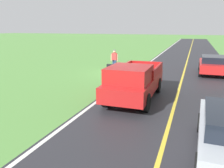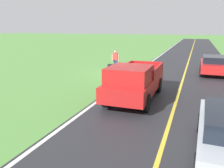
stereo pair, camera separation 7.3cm
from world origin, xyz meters
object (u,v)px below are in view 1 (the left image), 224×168
object	(u,v)px
pickup_truck_passing	(134,81)
sedan_near_oncoming	(212,64)
suitcase_carried	(109,67)
hitchhiker_walking	(115,59)

from	to	relation	value
pickup_truck_passing	sedan_near_oncoming	xyz separation A→B (m)	(-4.08, -8.46, -0.21)
suitcase_carried	sedan_near_oncoming	world-z (taller)	sedan_near_oncoming
suitcase_carried	pickup_truck_passing	world-z (taller)	pickup_truck_passing
hitchhiker_walking	pickup_truck_passing	size ratio (longest dim) A/B	0.32
suitcase_carried	pickup_truck_passing	bearing A→B (deg)	23.47
hitchhiker_walking	sedan_near_oncoming	xyz separation A→B (m)	(-7.64, -0.97, -0.23)
hitchhiker_walking	pickup_truck_passing	world-z (taller)	pickup_truck_passing
hitchhiker_walking	suitcase_carried	distance (m)	0.84
hitchhiker_walking	sedan_near_oncoming	bearing A→B (deg)	-172.73
pickup_truck_passing	sedan_near_oncoming	bearing A→B (deg)	-115.72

